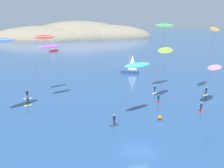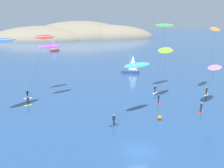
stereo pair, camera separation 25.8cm
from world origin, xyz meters
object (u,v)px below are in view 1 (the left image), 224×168
at_px(sailboat_far, 54,50).
at_px(kitesurfer_cyan, 136,70).
at_px(kitesurfer_orange, 214,34).
at_px(kitesurfer_lime, 165,54).
at_px(kitesurfer_green, 164,30).
at_px(sailboat_near, 129,71).
at_px(kitesurfer_red, 43,43).
at_px(marker_buoy, 160,117).
at_px(kitesurfer_pink, 214,70).
at_px(kitesurfer_purple, 47,51).

bearing_deg(sailboat_far, kitesurfer_cyan, -82.69).
bearing_deg(kitesurfer_orange, kitesurfer_lime, -162.75).
bearing_deg(kitesurfer_green, sailboat_near, 94.68).
xyz_separation_m(sailboat_far, kitesurfer_red, (-2.15, -75.50, 9.95)).
height_order(kitesurfer_green, kitesurfer_lime, kitesurfer_green).
height_order(kitesurfer_green, kitesurfer_cyan, kitesurfer_green).
xyz_separation_m(kitesurfer_green, marker_buoy, (-6.55, -16.02, -12.72)).
height_order(kitesurfer_lime, kitesurfer_cyan, kitesurfer_lime).
relative_size(kitesurfer_lime, kitesurfer_red, 0.84).
xyz_separation_m(sailboat_far, marker_buoy, (15.64, -93.78, -0.29)).
distance_m(kitesurfer_green, marker_buoy, 21.47).
bearing_deg(sailboat_far, kitesurfer_red, -91.63).
bearing_deg(marker_buoy, kitesurfer_pink, 22.75).
bearing_deg(kitesurfer_lime, kitesurfer_orange, 17.25).
bearing_deg(kitesurfer_cyan, kitesurfer_lime, 45.42).
xyz_separation_m(sailboat_far, kitesurfer_purple, (-1.23, -79.93, 8.78)).
relative_size(kitesurfer_cyan, kitesurfer_red, 0.73).
bearing_deg(sailboat_near, kitesurfer_pink, -77.84).
bearing_deg(kitesurfer_purple, kitesurfer_cyan, -44.08).
distance_m(kitesurfer_purple, kitesurfer_orange, 33.06).
bearing_deg(kitesurfer_purple, kitesurfer_lime, -12.21).
bearing_deg(kitesurfer_pink, kitesurfer_orange, 61.42).
relative_size(sailboat_far, marker_buoy, 8.14).
relative_size(kitesurfer_pink, kitesurfer_red, 0.60).
height_order(kitesurfer_cyan, kitesurfer_red, kitesurfer_red).
bearing_deg(kitesurfer_orange, kitesurfer_red, 171.03).
relative_size(sailboat_far, kitesurfer_red, 0.47).
bearing_deg(kitesurfer_cyan, sailboat_near, 76.28).
distance_m(kitesurfer_pink, kitesurfer_red, 32.61).
height_order(sailboat_far, kitesurfer_lime, kitesurfer_lime).
relative_size(kitesurfer_green, marker_buoy, 20.53).
bearing_deg(sailboat_far, sailboat_near, -70.31).
bearing_deg(sailboat_far, kitesurfer_green, -74.08).
xyz_separation_m(kitesurfer_green, kitesurfer_red, (-24.33, 2.27, -2.48)).
bearing_deg(sailboat_far, kitesurfer_lime, -76.76).
relative_size(kitesurfer_purple, marker_buoy, 15.34).
bearing_deg(sailboat_near, kitesurfer_purple, -133.85).
relative_size(sailboat_near, kitesurfer_green, 0.40).
xyz_separation_m(kitesurfer_green, kitesurfer_cyan, (-10.30, -14.87, -5.21)).
bearing_deg(sailboat_far, marker_buoy, -80.53).
distance_m(kitesurfer_green, kitesurfer_cyan, 18.82).
bearing_deg(kitesurfer_red, kitesurfer_cyan, -50.68).
relative_size(sailboat_near, kitesurfer_purple, 0.54).
xyz_separation_m(kitesurfer_lime, kitesurfer_pink, (7.42, -4.38, -2.43)).
height_order(kitesurfer_red, marker_buoy, kitesurfer_red).
distance_m(kitesurfer_purple, kitesurfer_red, 4.68).
distance_m(kitesurfer_lime, kitesurfer_pink, 8.95).
bearing_deg(kitesurfer_lime, kitesurfer_cyan, -134.58).
bearing_deg(kitesurfer_pink, sailboat_near, 102.16).
distance_m(kitesurfer_cyan, kitesurfer_red, 22.31).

